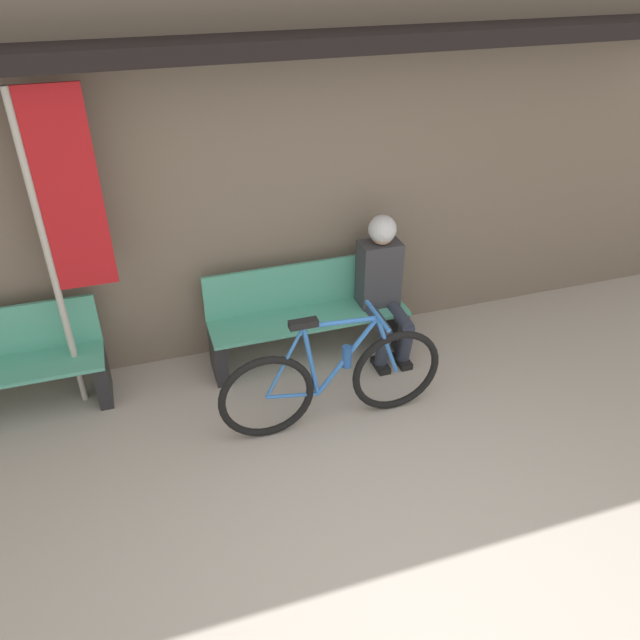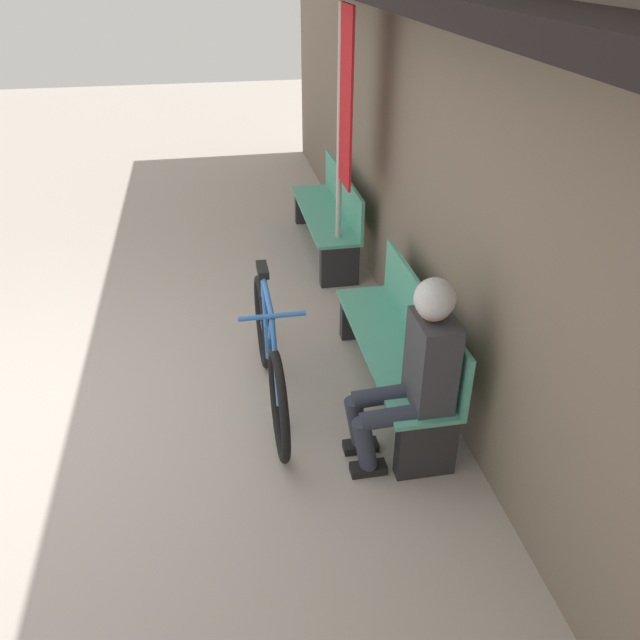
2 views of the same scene
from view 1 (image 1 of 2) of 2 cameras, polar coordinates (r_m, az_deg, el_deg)
name	(u,v)px [view 1 (image 1 of 2)]	position (r m, az deg, el deg)	size (l,w,h in m)	color
ground_plane	(410,586)	(3.89, 8.24, -22.93)	(24.00, 24.00, 0.00)	#ADA399
storefront_wall	(279,156)	(4.97, -3.73, 14.71)	(12.00, 0.56, 3.20)	#756656
park_bench_near	(308,317)	(5.24, -1.14, 0.30)	(1.67, 0.42, 0.82)	#51A88E
bicycle	(333,381)	(4.54, 1.24, -5.57)	(1.69, 0.40, 0.94)	black
person_seated	(383,278)	(5.19, 5.75, 3.82)	(0.34, 0.59, 1.23)	#2D3342
banner_pole	(63,219)	(4.55, -22.45, 8.51)	(0.45, 0.05, 2.37)	#B7B2A8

